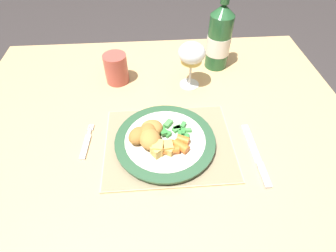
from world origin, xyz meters
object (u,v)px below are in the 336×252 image
at_px(wine_glass, 192,55).
at_px(bottle, 219,38).
at_px(drinking_cup, 116,68).
at_px(dining_table, 160,143).
at_px(dinner_plate, 165,141).
at_px(fork, 86,144).
at_px(table_knife, 258,159).

height_order(wine_glass, bottle, bottle).
bearing_deg(drinking_cup, bottle, 10.81).
relative_size(dining_table, dinner_plate, 4.38).
height_order(wine_glass, drinking_cup, wine_glass).
bearing_deg(fork, dinner_plate, -5.09).
bearing_deg(table_knife, dining_table, 147.74).
bearing_deg(table_knife, dinner_plate, 164.13).
relative_size(dining_table, table_knife, 5.68).
distance_m(wine_glass, drinking_cup, 0.25).
bearing_deg(bottle, wine_glass, -135.40).
relative_size(wine_glass, bottle, 0.53).
bearing_deg(fork, drinking_cup, 76.00).
height_order(dining_table, wine_glass, wine_glass).
height_order(dining_table, table_knife, table_knife).
xyz_separation_m(wine_glass, drinking_cup, (-0.24, 0.04, -0.06)).
bearing_deg(bottle, dinner_plate, -119.87).
relative_size(dinner_plate, bottle, 0.92).
xyz_separation_m(dining_table, drinking_cup, (-0.13, 0.21, 0.15)).
bearing_deg(dining_table, drinking_cup, 121.91).
relative_size(fork, wine_glass, 0.80).
bearing_deg(drinking_cup, table_knife, -44.20).
bearing_deg(fork, dining_table, 18.91).
relative_size(table_knife, bottle, 0.71).
xyz_separation_m(bottle, drinking_cup, (-0.35, -0.07, -0.06)).
relative_size(fork, bottle, 0.43).
xyz_separation_m(dining_table, bottle, (0.22, 0.27, 0.20)).
bearing_deg(dining_table, dinner_plate, -82.89).
bearing_deg(wine_glass, drinking_cup, 170.28).
bearing_deg(dining_table, wine_glass, 56.81).
distance_m(table_knife, wine_glass, 0.36).
xyz_separation_m(dinner_plate, table_knife, (0.23, -0.07, -0.01)).
bearing_deg(table_knife, fork, 169.17).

